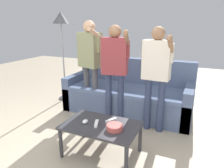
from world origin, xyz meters
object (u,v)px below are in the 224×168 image
(couch, at_px, (129,94))
(coffee_table, at_px, (101,128))
(snack_bowl, at_px, (115,127))
(game_remote_wand_near, at_px, (96,124))
(player_left, at_px, (90,57))
(floor_lamp, at_px, (61,26))
(game_remote_nunchuk, at_px, (85,122))
(player_center, at_px, (115,63))
(player_right, at_px, (156,68))
(game_remote_wand_far, at_px, (111,120))

(couch, distance_m, coffee_table, 1.40)
(snack_bowl, bearing_deg, game_remote_wand_near, 174.83)
(couch, relative_size, player_left, 1.38)
(couch, distance_m, floor_lamp, 1.85)
(game_remote_nunchuk, height_order, game_remote_wand_near, game_remote_nunchuk)
(player_center, bearing_deg, couch, 83.46)
(couch, xyz_separation_m, game_remote_wand_near, (0.10, -1.42, 0.11))
(player_right, bearing_deg, couch, 136.86)
(couch, distance_m, player_left, 0.97)
(couch, bearing_deg, game_remote_wand_far, -80.19)
(floor_lamp, distance_m, game_remote_wand_far, 2.37)
(snack_bowl, xyz_separation_m, player_right, (0.24, 0.91, 0.52))
(game_remote_wand_near, bearing_deg, player_center, 99.68)
(floor_lamp, bearing_deg, game_remote_nunchuk, -47.09)
(coffee_table, bearing_deg, floor_lamp, 137.42)
(couch, xyz_separation_m, player_center, (-0.06, -0.51, 0.65))
(snack_bowl, distance_m, game_remote_wand_near, 0.24)
(coffee_table, bearing_deg, couch, 95.92)
(game_remote_nunchuk, bearing_deg, game_remote_wand_far, 33.25)
(coffee_table, xyz_separation_m, game_remote_wand_near, (-0.05, -0.03, 0.07))
(player_center, bearing_deg, game_remote_wand_far, -69.86)
(player_center, distance_m, game_remote_wand_near, 1.07)
(player_right, relative_size, game_remote_wand_near, 9.42)
(game_remote_nunchuk, relative_size, player_center, 0.06)
(game_remote_wand_near, bearing_deg, coffee_table, 29.95)
(player_left, distance_m, player_right, 1.17)
(player_right, bearing_deg, player_left, 170.80)
(player_center, bearing_deg, game_remote_wand_near, -80.32)
(coffee_table, relative_size, snack_bowl, 4.87)
(game_remote_wand_near, bearing_deg, game_remote_wand_far, 49.87)
(snack_bowl, bearing_deg, game_remote_nunchuk, -179.95)
(game_remote_nunchuk, bearing_deg, couch, 88.50)
(coffee_table, bearing_deg, game_remote_wand_far, 57.60)
(snack_bowl, bearing_deg, game_remote_wand_far, 124.35)
(game_remote_nunchuk, xyz_separation_m, player_right, (0.61, 0.91, 0.52))
(coffee_table, height_order, player_center, player_center)
(couch, bearing_deg, coffee_table, -84.08)
(coffee_table, height_order, player_right, player_right)
(player_center, bearing_deg, floor_lamp, 157.68)
(floor_lamp, distance_m, player_center, 1.57)
(game_remote_nunchuk, relative_size, game_remote_wand_far, 0.59)
(couch, relative_size, snack_bowl, 12.07)
(player_center, relative_size, player_right, 1.01)
(game_remote_nunchuk, height_order, player_right, player_right)
(game_remote_wand_near, height_order, game_remote_wand_far, same)
(game_remote_nunchuk, bearing_deg, player_center, 91.30)
(player_left, bearing_deg, game_remote_wand_far, -49.13)
(snack_bowl, distance_m, game_remote_wand_far, 0.21)
(coffee_table, distance_m, game_remote_wand_far, 0.16)
(floor_lamp, bearing_deg, player_left, -25.25)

